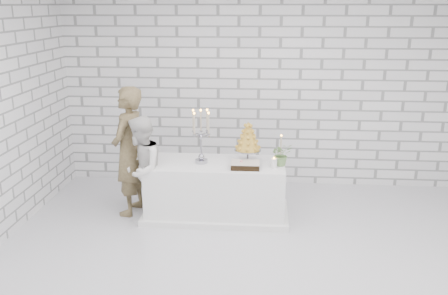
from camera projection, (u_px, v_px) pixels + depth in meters
ground at (253, 259)px, 5.50m from camera, size 6.00×5.00×0.01m
wall_back at (259, 89)px, 7.46m from camera, size 6.00×0.01×3.00m
wall_front at (246, 243)px, 2.68m from camera, size 6.00×0.01×3.00m
cake_table at (216, 189)px, 6.52m from camera, size 1.80×0.80×0.75m
groom at (129, 151)px, 6.50m from camera, size 0.51×0.69×1.74m
bride at (141, 170)px, 6.30m from camera, size 0.57×0.71×1.40m
candelabra at (201, 136)px, 6.31m from camera, size 0.35×0.35×0.72m
croquembouche at (248, 142)px, 6.37m from camera, size 0.44×0.44×0.55m
chocolate_cake at (245, 165)px, 6.20m from camera, size 0.36×0.26×0.08m
pillar_candle at (274, 163)px, 6.21m from camera, size 0.10×0.10×0.12m
extra_taper at (281, 148)px, 6.52m from camera, size 0.06×0.06×0.32m
flowers at (281, 154)px, 6.28m from camera, size 0.33×0.31×0.29m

